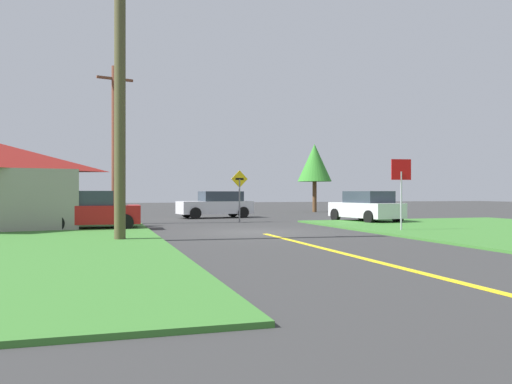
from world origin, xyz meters
TOP-DOWN VIEW (x-y plane):
  - ground_plane at (0.00, 0.00)m, footprint 120.00×120.00m
  - lane_stripe_center at (0.00, -8.00)m, footprint 0.20×14.00m
  - stop_sign at (5.46, -1.54)m, footprint 0.81×0.14m
  - car_approaching_junction at (0.91, 11.70)m, footprint 4.65×2.39m
  - car_on_crossroad at (7.38, 4.82)m, footprint 2.51×4.52m
  - parked_car_near_building at (-6.30, 3.10)m, footprint 3.92×2.05m
  - utility_pole_near at (-5.32, -2.54)m, footprint 1.76×0.64m
  - utility_pole_mid at (-5.21, 7.01)m, footprint 1.77×0.59m
  - direction_sign at (1.02, 6.58)m, footprint 0.90×0.13m
  - oak_tree_left at (10.45, 18.90)m, footprint 2.70×2.70m

SIDE VIEW (x-z plane):
  - ground_plane at x=0.00m, z-range 0.00..0.00m
  - lane_stripe_center at x=0.00m, z-range 0.00..0.01m
  - parked_car_near_building at x=-6.30m, z-range -0.01..1.61m
  - car_approaching_junction at x=0.91m, z-range -0.01..1.61m
  - car_on_crossroad at x=7.38m, z-range -0.01..1.61m
  - direction_sign at x=1.02m, z-range 0.33..3.04m
  - stop_sign at x=5.46m, z-range 0.61..3.48m
  - oak_tree_left at x=10.45m, z-range 1.18..6.58m
  - utility_pole_mid at x=-5.21m, z-range 0.09..7.87m
  - utility_pole_near at x=-5.32m, z-range 0.08..9.01m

